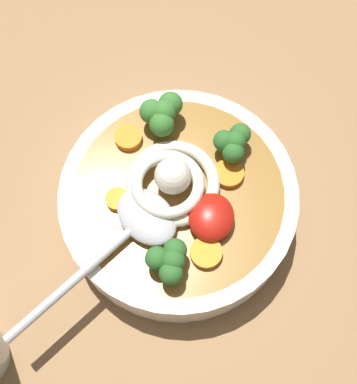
# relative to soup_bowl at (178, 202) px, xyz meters

# --- Properties ---
(table_slab) EXTENTS (1.25, 1.25, 0.04)m
(table_slab) POSITION_rel_soup_bowl_xyz_m (-0.01, 0.01, -0.05)
(table_slab) COLOR #936D47
(table_slab) RESTS_ON ground
(soup_bowl) EXTENTS (0.22, 0.22, 0.05)m
(soup_bowl) POSITION_rel_soup_bowl_xyz_m (0.00, 0.00, 0.00)
(soup_bowl) COLOR white
(soup_bowl) RESTS_ON table_slab
(noodle_pile) EXTENTS (0.09, 0.09, 0.04)m
(noodle_pile) POSITION_rel_soup_bowl_xyz_m (-0.00, -0.01, 0.04)
(noodle_pile) COLOR silver
(noodle_pile) RESTS_ON soup_bowl
(soup_spoon) EXTENTS (0.16, 0.13, 0.02)m
(soup_spoon) POSITION_rel_soup_bowl_xyz_m (0.04, -0.03, 0.03)
(soup_spoon) COLOR #B7B7BC
(soup_spoon) RESTS_ON soup_bowl
(chili_sauce_dollop) EXTENTS (0.04, 0.04, 0.02)m
(chili_sauce_dollop) POSITION_rel_soup_bowl_xyz_m (0.02, 0.03, 0.03)
(chili_sauce_dollop) COLOR #B2190F
(chili_sauce_dollop) RESTS_ON soup_bowl
(broccoli_floret_near_spoon) EXTENTS (0.04, 0.03, 0.03)m
(broccoli_floret_near_spoon) POSITION_rel_soup_bowl_xyz_m (-0.05, 0.04, 0.04)
(broccoli_floret_near_spoon) COLOR #7A9E60
(broccoli_floret_near_spoon) RESTS_ON soup_bowl
(broccoli_floret_beside_noodles) EXTENTS (0.04, 0.04, 0.04)m
(broccoli_floret_beside_noodles) POSITION_rel_soup_bowl_xyz_m (-0.06, -0.03, 0.05)
(broccoli_floret_beside_noodles) COLOR #7A9E60
(broccoli_floret_beside_noodles) RESTS_ON soup_bowl
(broccoli_floret_left) EXTENTS (0.04, 0.03, 0.03)m
(broccoli_floret_left) POSITION_rel_soup_bowl_xyz_m (0.07, 0.00, 0.04)
(broccoli_floret_left) COLOR #7A9E60
(broccoli_floret_left) RESTS_ON soup_bowl
(carrot_slice_extra_a) EXTENTS (0.03, 0.03, 0.01)m
(carrot_slice_extra_a) POSITION_rel_soup_bowl_xyz_m (-0.04, -0.06, 0.03)
(carrot_slice_extra_a) COLOR orange
(carrot_slice_extra_a) RESTS_ON soup_bowl
(carrot_slice_rear) EXTENTS (0.03, 0.03, 0.01)m
(carrot_slice_rear) POSITION_rel_soup_bowl_xyz_m (0.05, 0.03, 0.03)
(carrot_slice_rear) COLOR orange
(carrot_slice_rear) RESTS_ON soup_bowl
(carrot_slice_right) EXTENTS (0.03, 0.03, 0.01)m
(carrot_slice_right) POSITION_rel_soup_bowl_xyz_m (-0.02, 0.04, 0.03)
(carrot_slice_right) COLOR orange
(carrot_slice_right) RESTS_ON soup_bowl
(carrot_slice_center) EXTENTS (0.02, 0.02, 0.01)m
(carrot_slice_center) POSITION_rel_soup_bowl_xyz_m (0.02, -0.05, 0.03)
(carrot_slice_center) COLOR orange
(carrot_slice_center) RESTS_ON soup_bowl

